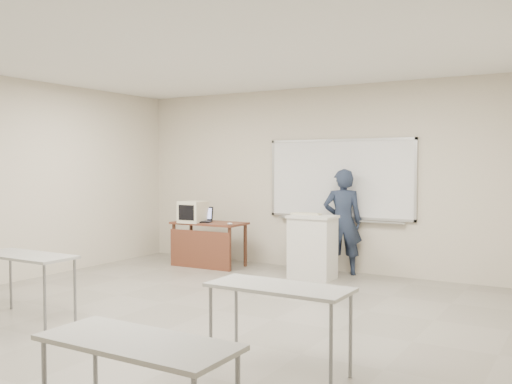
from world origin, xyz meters
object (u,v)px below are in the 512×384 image
Objects in this scene: whiteboard at (340,180)px; podium at (313,247)px; laptop at (203,219)px; presenter at (343,222)px; crt_monitor at (193,212)px; mouse at (230,224)px; instructor_desk at (206,237)px; keyboard at (306,214)px.

whiteboard reaches higher than podium.
podium is 2.11m from laptop.
crt_monitor is at bearing -12.52° from presenter.
crt_monitor is 0.82m from mouse.
whiteboard is 2.41m from laptop.
mouse is (-1.55, -0.87, -0.71)m from whiteboard.
instructor_desk is (-2.10, -0.78, -0.97)m from whiteboard.
whiteboard reaches higher than keyboard.
laptop is at bearing 177.07° from keyboard.
whiteboard is at bearing -4.47° from laptop.
whiteboard is 2.44m from instructor_desk.
podium is 1.46m from mouse.
keyboard is at bearing 23.29° from presenter.
whiteboard is 5.63× the size of crt_monitor.
crt_monitor is 0.21m from laptop.
crt_monitor reaches higher than keyboard.
laptop is (0.15, 0.08, -0.12)m from crt_monitor.
laptop is 0.67m from mouse.
presenter is at bearing 8.26° from crt_monitor.
presenter is (0.14, -0.22, -0.65)m from whiteboard.
instructor_desk is at bearing -159.72° from whiteboard.
keyboard is 0.64m from presenter.
laptop reaches higher than instructor_desk.
whiteboard reaches higher than mouse.
crt_monitor is 4.46× the size of mouse.
podium is 9.72× the size of mouse.
whiteboard is 0.90m from keyboard.
laptop is at bearing -162.11° from whiteboard.
crt_monitor is (-0.25, -0.02, 0.41)m from instructor_desk.
keyboard is (-0.15, 0.08, 0.49)m from podium.
keyboard is (1.28, 0.18, 0.20)m from mouse.
laptop reaches higher than podium.
podium is 2.18× the size of crt_monitor.
keyboard is (-0.27, -0.69, -0.51)m from whiteboard.
podium is (1.98, 0.01, -0.03)m from instructor_desk.
crt_monitor is at bearing -167.96° from mouse.
whiteboard is at bearing 64.98° from keyboard.
mouse is (0.55, -0.09, 0.26)m from instructor_desk.
keyboard is at bearing -21.70° from laptop.
podium is 0.70m from presenter.
instructor_desk is 12.61× the size of mouse.
keyboard reaches higher than podium.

